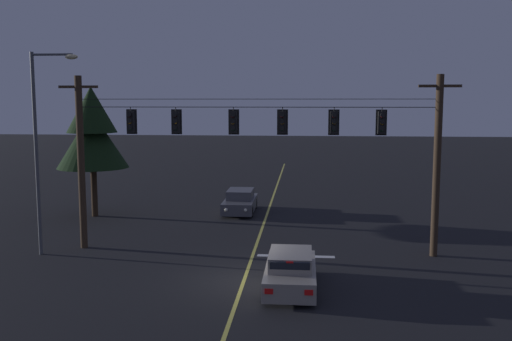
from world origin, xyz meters
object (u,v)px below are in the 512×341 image
(traffic_light_rightmost, at_px, (334,122))
(street_lamp_corner, at_px, (42,136))
(tree_verge_near, at_px, (92,131))
(traffic_light_leftmost, at_px, (131,122))
(traffic_light_left_inner, at_px, (176,122))
(car_oncoming_lead, at_px, (240,202))
(traffic_light_far_right, at_px, (382,123))
(traffic_light_centre, at_px, (233,122))
(car_waiting_near_lane, at_px, (291,271))
(traffic_light_right_inner, at_px, (282,122))

(traffic_light_rightmost, xyz_separation_m, street_lamp_corner, (-12.60, -1.27, -0.60))
(tree_verge_near, bearing_deg, traffic_light_leftmost, -57.12)
(traffic_light_left_inner, relative_size, car_oncoming_lead, 0.28)
(street_lamp_corner, bearing_deg, traffic_light_far_right, 4.96)
(traffic_light_rightmost, distance_m, car_oncoming_lead, 11.59)
(traffic_light_centre, xyz_separation_m, tree_verge_near, (-9.20, 7.05, -0.83))
(street_lamp_corner, bearing_deg, traffic_light_leftmost, 19.68)
(traffic_light_leftmost, height_order, car_oncoming_lead, traffic_light_leftmost)
(traffic_light_centre, height_order, traffic_light_far_right, same)
(traffic_light_centre, distance_m, car_waiting_near_lane, 7.63)
(car_waiting_near_lane, relative_size, tree_verge_near, 0.57)
(car_oncoming_lead, distance_m, tree_verge_near, 9.70)
(traffic_light_left_inner, distance_m, traffic_light_centre, 2.59)
(street_lamp_corner, bearing_deg, car_oncoming_lead, 54.05)
(street_lamp_corner, bearing_deg, traffic_light_rightmost, 5.76)
(traffic_light_right_inner, relative_size, car_oncoming_lead, 0.28)
(car_oncoming_lead, bearing_deg, street_lamp_corner, -125.95)
(traffic_light_leftmost, xyz_separation_m, car_waiting_near_lane, (7.34, -4.88, -5.20))
(traffic_light_centre, height_order, car_waiting_near_lane, traffic_light_centre)
(traffic_light_far_right, relative_size, street_lamp_corner, 0.14)
(traffic_light_centre, relative_size, tree_verge_near, 0.16)
(traffic_light_rightmost, xyz_separation_m, car_waiting_near_lane, (-1.71, -4.88, -5.20))
(street_lamp_corner, distance_m, tree_verge_near, 8.39)
(traffic_light_far_right, bearing_deg, traffic_light_left_inner, 180.00)
(street_lamp_corner, height_order, tree_verge_near, street_lamp_corner)
(traffic_light_right_inner, bearing_deg, street_lamp_corner, -173.01)
(traffic_light_centre, relative_size, traffic_light_right_inner, 1.00)
(traffic_light_right_inner, height_order, car_waiting_near_lane, traffic_light_right_inner)
(traffic_light_rightmost, relative_size, car_waiting_near_lane, 0.28)
(traffic_light_centre, bearing_deg, car_waiting_near_lane, -61.08)
(traffic_light_rightmost, height_order, traffic_light_far_right, same)
(traffic_light_left_inner, distance_m, tree_verge_near, 9.71)
(traffic_light_right_inner, height_order, car_oncoming_lead, traffic_light_right_inner)
(traffic_light_far_right, bearing_deg, traffic_light_right_inner, 180.00)
(car_waiting_near_lane, xyz_separation_m, tree_verge_near, (-11.90, 11.94, 4.37))
(traffic_light_right_inner, relative_size, tree_verge_near, 0.16)
(traffic_light_far_right, distance_m, tree_verge_near, 17.19)
(tree_verge_near, bearing_deg, traffic_light_right_inner, -31.82)
(traffic_light_leftmost, xyz_separation_m, street_lamp_corner, (-3.55, -1.27, -0.60))
(traffic_light_centre, height_order, traffic_light_rightmost, same)
(traffic_light_left_inner, xyz_separation_m, street_lamp_corner, (-5.61, -1.27, -0.60))
(traffic_light_far_right, xyz_separation_m, street_lamp_corner, (-14.65, -1.27, -0.60))
(traffic_light_rightmost, bearing_deg, traffic_light_leftmost, 180.00)
(tree_verge_near, bearing_deg, traffic_light_centre, -37.46)
(traffic_light_centre, bearing_deg, traffic_light_far_right, 0.00)
(car_oncoming_lead, bearing_deg, car_waiting_near_lane, -75.96)
(traffic_light_left_inner, height_order, car_waiting_near_lane, traffic_light_left_inner)
(traffic_light_leftmost, height_order, traffic_light_far_right, same)
(traffic_light_right_inner, bearing_deg, traffic_light_left_inner, 180.00)
(traffic_light_leftmost, distance_m, traffic_light_right_inner, 6.81)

